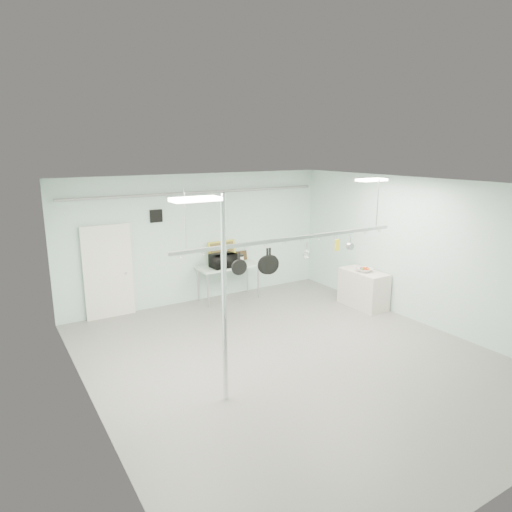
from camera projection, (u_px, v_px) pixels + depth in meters
floor at (292, 358)px, 8.47m from camera, size 8.00×8.00×0.00m
ceiling at (295, 185)px, 7.73m from camera, size 7.00×8.00×0.02m
back_wall at (200, 238)px, 11.41m from camera, size 7.00×0.02×3.20m
right_wall at (424, 252)px, 9.87m from camera, size 0.02×8.00×3.20m
door at (108, 273)px, 10.33m from camera, size 1.10×0.10×2.20m
wall_vent at (156, 216)px, 10.68m from camera, size 0.30×0.04×0.30m
conduit_pipe at (200, 192)px, 11.06m from camera, size 6.60×0.07×0.07m
chrome_pole at (224, 302)px, 6.74m from camera, size 0.08×0.08×3.20m
prep_table at (228, 268)px, 11.57m from camera, size 1.60×0.70×0.91m
side_cabinet at (363, 289)px, 11.13m from camera, size 0.60×1.20×0.90m
pot_rack at (293, 237)px, 8.30m from camera, size 4.80×0.06×1.00m
light_panel_left at (196, 199)px, 5.95m from camera, size 0.65×0.30×0.05m
light_panel_right at (372, 180)px, 9.45m from camera, size 0.65×0.30×0.05m
microwave at (223, 260)px, 11.33m from camera, size 0.65×0.47×0.34m
coffee_canister at (241, 260)px, 11.70m from camera, size 0.19×0.19×0.20m
painting_large at (222, 252)px, 11.72m from camera, size 0.78×0.16×0.58m
painting_small at (242, 255)px, 12.05m from camera, size 0.30×0.09×0.25m
fruit_bowl at (365, 270)px, 10.96m from camera, size 0.42×0.42×0.09m
skillet_left at (239, 263)px, 7.80m from camera, size 0.28×0.11×0.38m
skillet_mid at (270, 261)px, 8.13m from camera, size 0.36×0.11×0.49m
skillet_right at (267, 261)px, 8.10m from camera, size 0.35×0.17×0.47m
whisk at (307, 250)px, 8.53m from camera, size 0.18×0.18×0.28m
grater at (337, 245)px, 8.90m from camera, size 0.10×0.05×0.25m
saucepan at (350, 243)px, 9.08m from camera, size 0.16×0.13×0.26m
fruit_cluster at (365, 268)px, 10.95m from camera, size 0.24×0.24×0.09m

